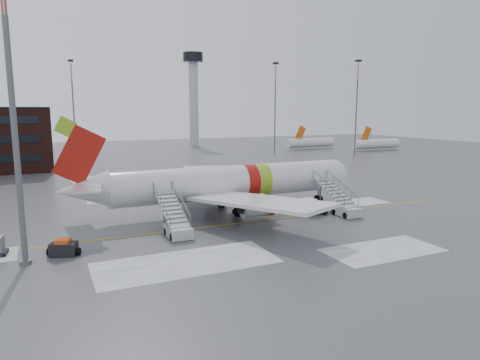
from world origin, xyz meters
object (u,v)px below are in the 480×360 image
baggage_tractor (64,248)px  light_mast_near (12,105)px  pushback_tug (311,207)px  airstair_aft (176,224)px  airliner (225,183)px  airstair_fwd (342,205)px

baggage_tractor → light_mast_near: 11.81m
pushback_tug → light_mast_near: (-29.03, -4.38, 11.24)m
airstair_aft → baggage_tractor: size_ratio=2.76×
pushback_tug → baggage_tractor: bearing=-172.4°
airstair_aft → pushback_tug: bearing=5.8°
airliner → pushback_tug: size_ratio=10.58×
baggage_tractor → light_mast_near: light_mast_near is taller
airstair_fwd → pushback_tug: airstair_fwd is taller
airstair_fwd → light_mast_near: size_ratio=0.33×
baggage_tractor → airstair_aft: bearing=10.4°
airstair_aft → baggage_tractor: airstair_aft is taller
airliner → pushback_tug: airliner is taller
airstair_fwd → light_mast_near: (-32.14, -2.72, 10.96)m
airliner → baggage_tractor: bearing=-154.8°
airstair_fwd → baggage_tractor: bearing=-176.4°
airliner → airstair_aft: (-7.81, -6.54, -2.35)m
airstair_fwd → pushback_tug: 3.53m
airstair_fwd → airliner: bearing=150.6°
light_mast_near → airliner: bearing=24.3°
airstair_aft → baggage_tractor: (-9.94, -1.83, -0.48)m
airstair_fwd → baggage_tractor: airstair_fwd is taller
airliner → light_mast_near: bearing=-155.7°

